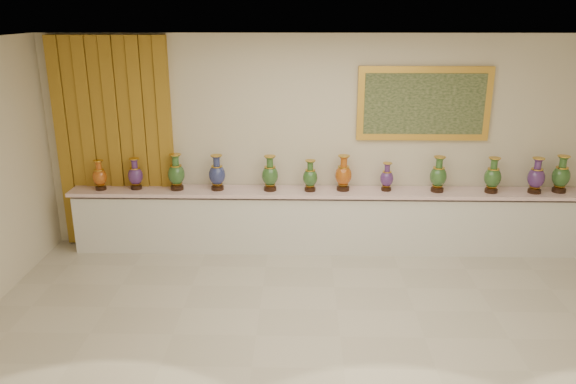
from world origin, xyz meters
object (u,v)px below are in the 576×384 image
counter (331,221)px  vase_1 (135,175)px  vase_0 (100,177)px  vase_2 (176,174)px

counter → vase_1: size_ratio=16.54×
counter → vase_0: vase_0 is taller
counter → vase_1: (-2.73, -0.01, 0.66)m
counter → vase_2: bearing=-179.4°
vase_0 → vase_1: vase_1 is taller
vase_2 → vase_0: bearing=-178.3°
counter → vase_1: bearing=-179.8°
counter → vase_1: vase_1 is taller
counter → vase_2: 2.26m
vase_0 → vase_2: size_ratio=0.83×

